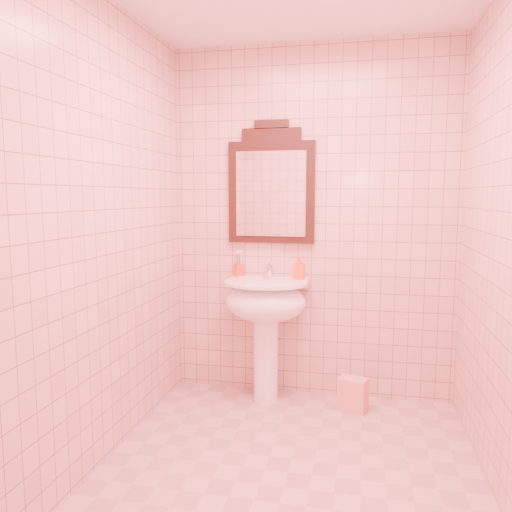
% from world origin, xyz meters
% --- Properties ---
extents(floor, '(2.20, 2.20, 0.00)m').
position_xyz_m(floor, '(0.00, 0.00, 0.00)').
color(floor, tan).
rests_on(floor, ground).
extents(back_wall, '(2.00, 0.02, 2.50)m').
position_xyz_m(back_wall, '(0.00, 1.10, 1.25)').
color(back_wall, '#DFAA9B').
rests_on(back_wall, floor).
extents(pedestal_sink, '(0.58, 0.58, 0.86)m').
position_xyz_m(pedestal_sink, '(-0.29, 0.87, 0.66)').
color(pedestal_sink, white).
rests_on(pedestal_sink, floor).
extents(faucet, '(0.04, 0.16, 0.11)m').
position_xyz_m(faucet, '(-0.29, 1.01, 0.92)').
color(faucet, white).
rests_on(faucet, pedestal_sink).
extents(mirror, '(0.62, 0.06, 0.86)m').
position_xyz_m(mirror, '(-0.29, 1.07, 1.51)').
color(mirror, black).
rests_on(mirror, back_wall).
extents(toothbrush_cup, '(0.07, 0.07, 0.17)m').
position_xyz_m(toothbrush_cup, '(-0.52, 1.05, 0.91)').
color(toothbrush_cup, red).
rests_on(toothbrush_cup, pedestal_sink).
extents(soap_dispenser, '(0.07, 0.08, 0.16)m').
position_xyz_m(soap_dispenser, '(-0.08, 1.01, 0.94)').
color(soap_dispenser, '#FB3C15').
rests_on(soap_dispenser, pedestal_sink).
extents(towel, '(0.21, 0.17, 0.23)m').
position_xyz_m(towel, '(0.32, 0.85, 0.11)').
color(towel, '#ECA38A').
rests_on(towel, floor).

